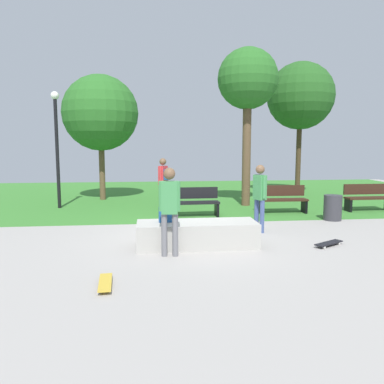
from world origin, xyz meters
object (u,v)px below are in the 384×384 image
object	(u,v)px
trash_bin	(333,208)
pedestrian_with_backpack	(164,179)
tree_slender_maple	(248,81)
concrete_ledge	(197,234)
backpack_on_ledge	(165,215)
skateboard_by_ledge	(105,282)
park_bench_center_lawn	(368,197)
tree_broad_elm	(300,96)
lamp_post	(57,138)
park_bench_by_oak	(282,199)
skateboard_spare	(329,243)
tree_young_birch	(100,113)
skater_performing_trick	(170,204)
park_bench_near_path	(193,201)
skater_watching	(260,193)

from	to	relation	value
trash_bin	pedestrian_with_backpack	bearing A→B (deg)	153.78
tree_slender_maple	pedestrian_with_backpack	xyz separation A→B (m)	(-3.07, -0.57, -3.44)
concrete_ledge	backpack_on_ledge	world-z (taller)	backpack_on_ledge
skateboard_by_ledge	park_bench_center_lawn	size ratio (longest dim) A/B	0.51
tree_broad_elm	trash_bin	xyz separation A→B (m)	(-1.14, -5.61, -3.98)
tree_slender_maple	lamp_post	size ratio (longest dim) A/B	1.40
skateboard_by_ledge	park_bench_by_oak	xyz separation A→B (m)	(5.06, 6.08, 0.42)
skateboard_spare	tree_slender_maple	size ratio (longest dim) A/B	0.14
concrete_ledge	skateboard_by_ledge	distance (m)	2.84
skateboard_by_ledge	trash_bin	size ratio (longest dim) A/B	1.08
tree_young_birch	concrete_ledge	bearing A→B (deg)	-68.71
park_bench_center_lawn	pedestrian_with_backpack	world-z (taller)	pedestrian_with_backpack
skater_performing_trick	park_bench_near_path	xyz separation A→B (m)	(0.96, 4.22, -0.58)
skater_watching	skateboard_by_ledge	xyz separation A→B (m)	(-3.51, -3.45, -0.96)
tree_young_birch	tree_broad_elm	bearing A→B (deg)	3.09
park_bench_by_oak	tree_broad_elm	bearing A→B (deg)	62.46
skater_watching	park_bench_near_path	size ratio (longest dim) A/B	1.08
concrete_ledge	skater_watching	world-z (taller)	skater_watching
lamp_post	pedestrian_with_backpack	distance (m)	4.03
lamp_post	pedestrian_with_backpack	world-z (taller)	lamp_post
backpack_on_ledge	skater_performing_trick	xyz separation A→B (m)	(0.06, -0.78, 0.35)
backpack_on_ledge	skater_performing_trick	world-z (taller)	skater_performing_trick
backpack_on_ledge	park_bench_by_oak	size ratio (longest dim) A/B	0.20
backpack_on_ledge	skateboard_by_ledge	size ratio (longest dim) A/B	0.39
tree_slender_maple	lamp_post	distance (m)	7.08
skateboard_by_ledge	skateboard_spare	distance (m)	5.06
skater_watching	park_bench_by_oak	xyz separation A→B (m)	(1.55, 2.63, -0.54)
tree_broad_elm	lamp_post	xyz separation A→B (m)	(-9.81, -2.44, -1.86)
skater_watching	park_bench_by_oak	size ratio (longest dim) A/B	1.08
trash_bin	tree_young_birch	bearing A→B (deg)	145.12
skater_watching	tree_broad_elm	bearing A→B (deg)	61.34
concrete_ledge	lamp_post	distance (m)	7.45
skater_performing_trick	park_bench_by_oak	size ratio (longest dim) A/B	1.12
backpack_on_ledge	skateboard_spare	distance (m)	3.71
skater_performing_trick	park_bench_near_path	size ratio (longest dim) A/B	1.11
skater_performing_trick	park_bench_center_lawn	bearing A→B (deg)	33.38
tree_slender_maple	trash_bin	world-z (taller)	tree_slender_maple
tree_broad_elm	tree_young_birch	world-z (taller)	tree_broad_elm
park_bench_by_oak	lamp_post	world-z (taller)	lamp_post
pedestrian_with_backpack	skateboard_spare	bearing A→B (deg)	-56.36
skateboard_by_ledge	tree_slender_maple	world-z (taller)	tree_slender_maple
concrete_ledge	tree_broad_elm	world-z (taller)	tree_broad_elm
skateboard_spare	tree_slender_maple	world-z (taller)	tree_slender_maple
skateboard_by_ledge	park_bench_center_lawn	world-z (taller)	park_bench_center_lawn
skater_watching	trash_bin	size ratio (longest dim) A/B	2.31
skater_watching	skateboard_by_ledge	world-z (taller)	skater_watching
skater_watching	park_bench_by_oak	world-z (taller)	skater_watching
skateboard_spare	skater_watching	bearing A→B (deg)	127.62
park_bench_near_path	tree_broad_elm	bearing A→B (deg)	41.25
park_bench_center_lawn	trash_bin	distance (m)	2.43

